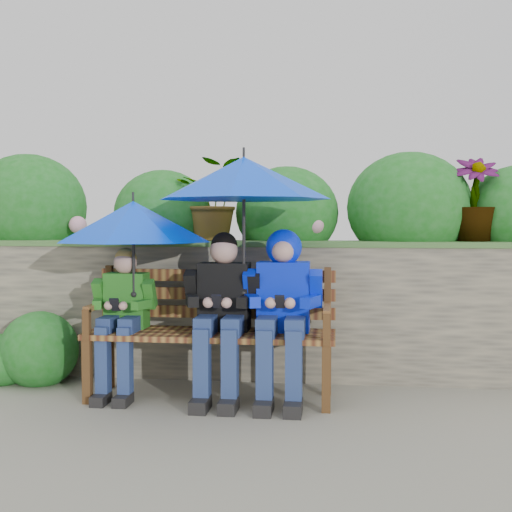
# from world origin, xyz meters

# --- Properties ---
(ground) EXTENTS (60.00, 60.00, 0.00)m
(ground) POSITION_xyz_m (0.00, 0.00, 0.00)
(ground) COLOR gray
(ground) RESTS_ON ground
(garden_backdrop) EXTENTS (8.00, 2.88, 1.78)m
(garden_backdrop) POSITION_xyz_m (-0.04, 1.58, 0.64)
(garden_backdrop) COLOR #565247
(garden_backdrop) RESTS_ON ground
(park_bench) EXTENTS (1.64, 0.48, 0.87)m
(park_bench) POSITION_xyz_m (-0.30, 0.15, 0.49)
(park_bench) COLOR #472D16
(park_bench) RESTS_ON ground
(boy_left) EXTENTS (0.42, 0.49, 1.00)m
(boy_left) POSITION_xyz_m (-0.90, 0.08, 0.57)
(boy_left) COLOR #2E701E
(boy_left) RESTS_ON ground
(boy_middle) EXTENTS (0.50, 0.58, 1.11)m
(boy_middle) POSITION_xyz_m (-0.22, 0.07, 0.61)
(boy_middle) COLOR black
(boy_middle) RESTS_ON ground
(boy_right) EXTENTS (0.51, 0.62, 1.12)m
(boy_right) POSITION_xyz_m (0.18, 0.08, 0.66)
(boy_right) COLOR #011CC5
(boy_right) RESTS_ON ground
(umbrella_left) EXTENTS (1.05, 1.05, 0.71)m
(umbrella_left) POSITION_xyz_m (-0.83, 0.10, 1.18)
(umbrella_left) COLOR #0039E1
(umbrella_left) RESTS_ON ground
(umbrella_right) EXTENTS (1.13, 1.13, 0.97)m
(umbrella_right) POSITION_xyz_m (-0.08, 0.09, 1.46)
(umbrella_right) COLOR #0039E1
(umbrella_right) RESTS_ON ground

